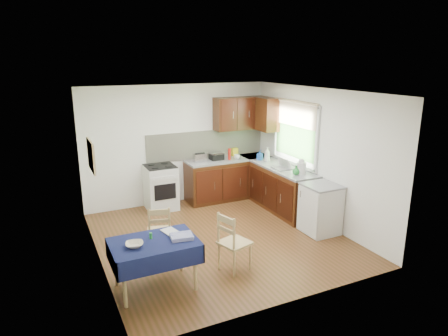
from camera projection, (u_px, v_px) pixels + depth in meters
name	position (u px, v px, depth m)	size (l,w,h in m)	color
floor	(220.00, 238.00, 6.91)	(4.20, 4.20, 0.00)	#4D3214
ceiling	(220.00, 91.00, 6.25)	(4.00, 4.20, 0.02)	white
wall_back	(178.00, 144.00, 8.41)	(4.00, 0.02, 2.50)	white
wall_front	(294.00, 210.00, 4.75)	(4.00, 0.02, 2.50)	white
wall_left	(94.00, 184.00, 5.76)	(0.02, 4.20, 2.50)	white
wall_right	(317.00, 156.00, 7.41)	(0.02, 4.20, 2.50)	white
base_cabinets	(253.00, 184.00, 8.46)	(1.90, 2.30, 0.86)	black
worktop_back	(229.00, 159.00, 8.68)	(1.90, 0.60, 0.04)	slate
worktop_right	(283.00, 169.00, 7.95)	(0.60, 1.70, 0.04)	slate
worktop_corner	(255.00, 156.00, 8.95)	(0.60, 0.60, 0.04)	slate
splashback	(207.00, 144.00, 8.68)	(2.70, 0.02, 0.60)	beige
upper_cabinets	(249.00, 114.00, 8.62)	(1.20, 0.85, 0.70)	black
stove	(161.00, 187.00, 8.15)	(0.60, 0.61, 0.92)	silver
window	(295.00, 129.00, 7.90)	(0.04, 1.48, 1.26)	#305D26
fridge	(320.00, 209.00, 7.02)	(0.58, 0.60, 0.89)	silver
corkboard	(91.00, 156.00, 5.94)	(0.04, 0.62, 0.47)	tan
dining_table	(154.00, 249.00, 5.26)	(1.13, 0.77, 0.68)	#0F1B3D
chair_far	(160.00, 230.00, 6.16)	(0.45, 0.45, 0.84)	tan
chair_near	(232.00, 241.00, 5.71)	(0.50, 0.50, 0.90)	tan
toaster	(200.00, 158.00, 8.36)	(0.26, 0.16, 0.20)	#B9B9BE
sandwich_press	(216.00, 156.00, 8.56)	(0.27, 0.24, 0.16)	black
sauce_bottle	(229.00, 154.00, 8.53)	(0.06, 0.06, 0.25)	red
yellow_packet	(235.00, 152.00, 8.90)	(0.13, 0.09, 0.17)	yellow
dish_rack	(284.00, 167.00, 7.89)	(0.43, 0.33, 0.20)	gray
kettle	(301.00, 167.00, 7.46)	(0.18, 0.18, 0.30)	silver
cup	(237.00, 157.00, 8.62)	(0.12, 0.12, 0.10)	white
soap_bottle_a	(267.00, 155.00, 8.37)	(0.12, 0.12, 0.31)	silver
soap_bottle_b	(260.00, 155.00, 8.53)	(0.10, 0.10, 0.21)	blue
soap_bottle_c	(296.00, 170.00, 7.43)	(0.14, 0.14, 0.18)	#248532
plate_bowl	(134.00, 245.00, 5.07)	(0.22, 0.22, 0.06)	beige
book	(164.00, 233.00, 5.45)	(0.18, 0.25, 0.02)	white
spice_jar	(151.00, 236.00, 5.30)	(0.04, 0.04, 0.08)	#258736
tea_towel	(182.00, 236.00, 5.31)	(0.29, 0.23, 0.05)	navy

